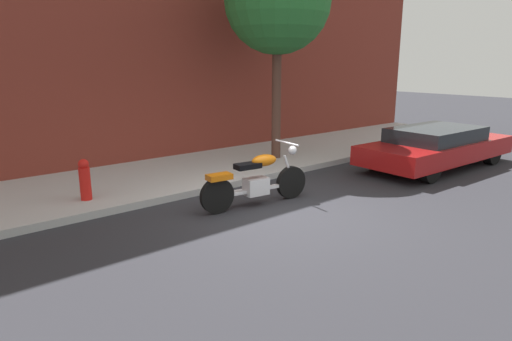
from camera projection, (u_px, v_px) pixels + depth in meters
The scene contains 6 objects.
ground_plane at pixel (283, 211), 8.02m from camera, with size 60.00×60.00×0.00m, color #28282D.
sidewalk at pixel (185, 172), 10.51m from camera, with size 22.03×3.20×0.14m, color #B0B0B0.
motorcycle at pixel (256, 181), 8.24m from camera, with size 2.28×0.71×1.14m.
parked_car_red at pixel (436, 146), 11.17m from camera, with size 4.62×1.85×1.03m.
street_tree at pixel (277, 0), 10.85m from camera, with size 2.64×2.64×5.41m.
fire_hydrant at pixel (85, 183), 8.15m from camera, with size 0.20×0.20×0.91m.
Camera 1 is at (-5.24, -5.53, 2.63)m, focal length 31.22 mm.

